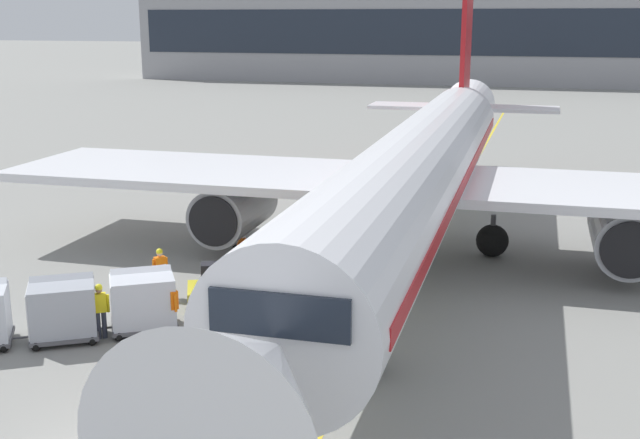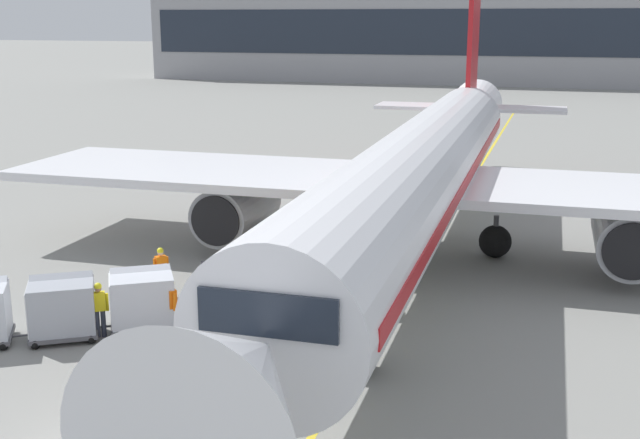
% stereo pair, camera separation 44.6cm
% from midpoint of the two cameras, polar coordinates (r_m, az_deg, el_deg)
% --- Properties ---
extents(parked_airplane, '(34.90, 45.08, 14.95)m').
position_cam_midpoint_polar(parked_airplane, '(32.14, 6.81, 3.47)').
color(parked_airplane, white).
rests_on(parked_airplane, ground).
extents(belt_loader, '(5.21, 3.30, 3.33)m').
position_cam_midpoint_polar(belt_loader, '(27.31, -5.83, -4.26)').
color(belt_loader, gold).
rests_on(belt_loader, ground).
extents(baggage_cart_lead, '(2.74, 2.41, 1.91)m').
position_cam_midpoint_polar(baggage_cart_lead, '(25.64, -13.02, -5.59)').
color(baggage_cart_lead, '#515156').
rests_on(baggage_cart_lead, ground).
extents(baggage_cart_second, '(2.74, 2.41, 1.91)m').
position_cam_midpoint_polar(baggage_cart_second, '(25.56, -18.37, -6.02)').
color(baggage_cart_second, '#515156').
rests_on(baggage_cart_second, ground).
extents(ground_crew_by_loader, '(0.43, 0.45, 1.74)m').
position_cam_midpoint_polar(ground_crew_by_loader, '(28.56, -11.76, -3.48)').
color(ground_crew_by_loader, '#514C42').
rests_on(ground_crew_by_loader, ground).
extents(ground_crew_by_carts, '(0.34, 0.55, 1.74)m').
position_cam_midpoint_polar(ground_crew_by_carts, '(27.64, -5.50, -3.83)').
color(ground_crew_by_carts, black).
rests_on(ground_crew_by_carts, ground).
extents(ground_crew_marshaller, '(0.48, 0.41, 1.74)m').
position_cam_midpoint_polar(ground_crew_marshaller, '(25.30, -15.91, -6.05)').
color(ground_crew_marshaller, '#333847').
rests_on(ground_crew_marshaller, ground).
extents(ground_crew_wingwalker, '(0.45, 0.43, 1.74)m').
position_cam_midpoint_polar(ground_crew_wingwalker, '(25.09, -10.96, -5.92)').
color(ground_crew_wingwalker, '#514C42').
rests_on(ground_crew_wingwalker, ground).
extents(safety_cone_engine_keepout, '(0.64, 0.64, 0.72)m').
position_cam_midpoint_polar(safety_cone_engine_keepout, '(31.76, -4.57, -2.64)').
color(safety_cone_engine_keepout, black).
rests_on(safety_cone_engine_keepout, ground).
extents(safety_cone_wingtip, '(0.65, 0.65, 0.74)m').
position_cam_midpoint_polar(safety_cone_wingtip, '(34.44, -5.92, -1.32)').
color(safety_cone_wingtip, black).
rests_on(safety_cone_wingtip, ground).
extents(apron_guidance_line_lead_in, '(0.20, 110.00, 0.01)m').
position_cam_midpoint_polar(apron_guidance_line_lead_in, '(32.20, 6.59, -3.10)').
color(apron_guidance_line_lead_in, yellow).
rests_on(apron_guidance_line_lead_in, ground).
extents(terminal_building, '(105.26, 20.94, 15.14)m').
position_cam_midpoint_polar(terminal_building, '(128.62, 11.21, 13.00)').
color(terminal_building, '#939399').
rests_on(terminal_building, ground).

